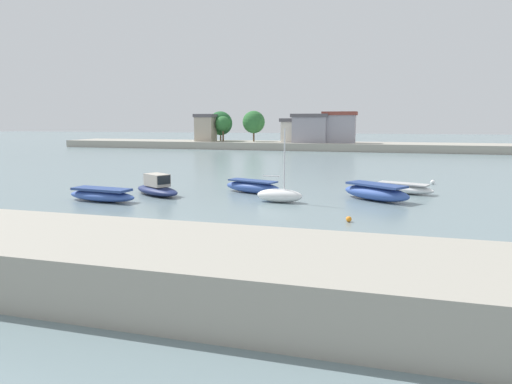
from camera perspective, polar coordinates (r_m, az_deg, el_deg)
The scene contains 11 objects.
ground_plane at distance 23.93m, azimuth -12.82°, elevation -4.94°, with size 400.00×400.00×0.00m, color slate.
seawall_embankment at distance 17.71m, azimuth -24.65°, elevation -7.44°, with size 76.33×5.72×1.82m, color #9E998C.
moored_boat_0 at distance 33.84m, azimuth -19.10°, elevation -0.37°, with size 5.68×2.22×0.96m.
moored_boat_1 at distance 35.49m, azimuth -12.53°, elevation 0.53°, with size 5.32×4.25×1.67m.
moored_boat_2 at distance 35.76m, azimuth -0.43°, elevation 0.68°, with size 5.29×3.01×1.03m.
moored_boat_3 at distance 31.65m, azimuth 3.04°, elevation -0.40°, with size 3.33×1.30×5.21m.
moored_boat_4 at distance 33.55m, azimuth 15.08°, elevation -0.04°, with size 5.54×4.65×1.22m.
moored_boat_5 at distance 37.46m, azimuth 18.26°, elevation 0.44°, with size 5.06×3.10×0.82m.
mooring_buoy_0 at distance 43.83m, azimuth 21.65°, elevation 1.19°, with size 0.40×0.40×0.40m, color white.
mooring_buoy_2 at distance 26.03m, azimuth 11.78°, elevation -3.42°, with size 0.33×0.33×0.33m, color orange.
distant_shoreline at distance 92.39m, azimuth 6.86°, elevation 6.61°, with size 114.86×11.22×7.91m.
Camera 1 is at (11.23, -20.36, 5.67)m, focal length 31.29 mm.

